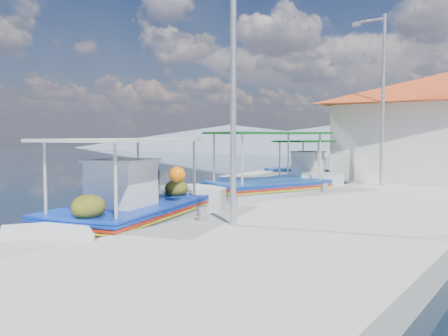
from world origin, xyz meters
The scene contains 9 objects.
ground centered at (0.00, 0.00, 0.00)m, with size 160.00×160.00×0.00m, color black.
quay centered at (5.90, 6.00, 0.25)m, with size 5.00×44.00×0.50m, color #A5A19A.
bollards centered at (3.80, 5.25, 0.65)m, with size 0.20×17.20×0.30m.
main_caique centered at (1.90, 1.79, 0.47)m, with size 3.45×7.16×2.45m.
caique_green_canopy centered at (1.77, 7.94, 0.40)m, with size 3.72×6.66×2.66m.
caique_blue_hull centered at (-0.22, 10.60, 0.28)m, with size 2.04×5.91×1.05m.
caique_far centered at (1.52, 11.67, 0.43)m, with size 2.70×6.53×2.32m.
lamp_post_near centered at (4.51, 2.00, 3.85)m, with size 1.21×0.14×6.00m.
lamp_post_far centered at (4.51, 11.00, 3.85)m, with size 1.21×0.14×6.00m.
Camera 1 is at (9.79, -5.19, 2.25)m, focal length 36.36 mm.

